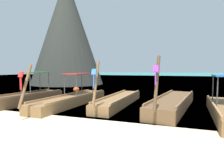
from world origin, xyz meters
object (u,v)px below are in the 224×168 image
(longtail_boat_green_ribbon, at_px, (28,98))
(mooring_buoy_far, at_px, (188,96))
(longtail_boat_blue_ribbon, at_px, (119,101))
(mooring_buoy_near, at_px, (76,90))
(longtail_boat_violet_ribbon, at_px, (173,103))
(karst_rock, at_px, (66,32))
(longtail_boat_red_ribbon, at_px, (72,99))

(longtail_boat_green_ribbon, height_order, mooring_buoy_far, longtail_boat_green_ribbon)
(longtail_boat_blue_ribbon, bearing_deg, longtail_boat_green_ribbon, -165.14)
(longtail_boat_green_ribbon, xyz_separation_m, mooring_buoy_near, (0.00, 5.75, -0.08))
(longtail_boat_violet_ribbon, height_order, karst_rock, karst_rock)
(longtail_boat_blue_ribbon, bearing_deg, mooring_buoy_near, 141.51)
(longtail_boat_violet_ribbon, relative_size, karst_rock, 0.47)
(longtail_boat_green_ribbon, distance_m, longtail_boat_blue_ribbon, 5.61)
(longtail_boat_violet_ribbon, relative_size, mooring_buoy_near, 13.45)
(longtail_boat_green_ribbon, distance_m, mooring_buoy_near, 5.75)
(longtail_boat_red_ribbon, xyz_separation_m, mooring_buoy_near, (-2.77, 5.13, -0.05))
(longtail_boat_blue_ribbon, distance_m, mooring_buoy_near, 6.92)
(karst_rock, relative_size, mooring_buoy_far, 35.53)
(longtail_boat_violet_ribbon, xyz_separation_m, mooring_buoy_far, (0.82, 4.06, -0.09))
(longtail_boat_blue_ribbon, height_order, karst_rock, karst_rock)
(longtail_boat_blue_ribbon, bearing_deg, longtail_boat_violet_ribbon, -0.41)
(longtail_boat_green_ribbon, relative_size, mooring_buoy_far, 12.83)
(longtail_boat_red_ribbon, bearing_deg, mooring_buoy_far, 36.79)
(longtail_boat_blue_ribbon, distance_m, karst_rock, 19.19)
(longtail_boat_green_ribbon, bearing_deg, mooring_buoy_far, 30.56)
(mooring_buoy_far, bearing_deg, longtail_boat_green_ribbon, -149.44)
(longtail_boat_red_ribbon, bearing_deg, longtail_boat_blue_ribbon, 17.27)
(mooring_buoy_near, relative_size, mooring_buoy_far, 1.24)
(longtail_boat_red_ribbon, xyz_separation_m, mooring_buoy_far, (6.50, 4.86, -0.10))
(longtail_boat_green_ribbon, height_order, longtail_boat_violet_ribbon, longtail_boat_green_ribbon)
(longtail_boat_red_ribbon, bearing_deg, karst_rock, 124.57)
(longtail_boat_red_ribbon, relative_size, mooring_buoy_far, 17.00)
(longtail_boat_green_ribbon, relative_size, mooring_buoy_near, 10.31)
(longtail_boat_green_ribbon, xyz_separation_m, longtail_boat_red_ribbon, (2.77, 0.61, -0.04))
(longtail_boat_blue_ribbon, xyz_separation_m, mooring_buoy_near, (-5.42, 4.31, 0.00))
(mooring_buoy_near, bearing_deg, longtail_boat_violet_ribbon, -27.13)
(longtail_boat_blue_ribbon, relative_size, karst_rock, 0.44)
(karst_rock, bearing_deg, longtail_boat_red_ribbon, -55.43)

